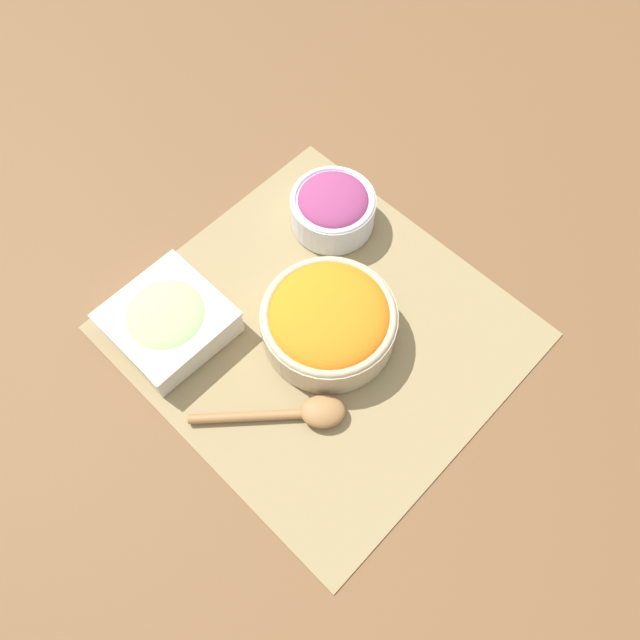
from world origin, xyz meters
name	(u,v)px	position (x,y,z in m)	size (l,w,h in m)	color
ground_plane	(320,331)	(0.00, 0.00, 0.00)	(3.00, 3.00, 0.00)	brown
placemat	(320,331)	(0.00, 0.00, 0.00)	(0.47, 0.45, 0.00)	#937F56
carrot_bowl	(329,320)	(-0.01, -0.01, 0.04)	(0.18, 0.18, 0.07)	#C6B28E
cucumber_bowl	(168,320)	(0.14, 0.14, 0.03)	(0.14, 0.14, 0.05)	silver
onion_bowl	(333,207)	(0.11, -0.14, 0.04)	(0.12, 0.12, 0.07)	silver
wooden_spoon	(303,413)	(-0.07, 0.10, 0.01)	(0.15, 0.16, 0.02)	#9E7042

